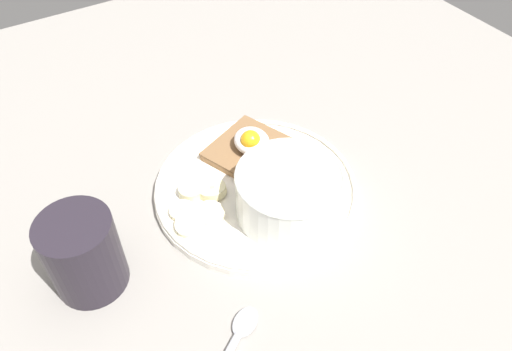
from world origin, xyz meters
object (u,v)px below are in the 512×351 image
object	(u,v)px
poached_egg	(252,141)
coffee_mug	(83,253)
banana_slice_front	(212,190)
banana_slice_inner	(182,211)
banana_slice_back	(191,191)
oatmeal_bowl	(289,193)
banana_slice_left	(210,215)
spoon	(236,339)
toast_slice	(252,151)
banana_slice_right	(190,224)

from	to	relation	value
poached_egg	coffee_mug	distance (cm)	25.73
banana_slice_front	banana_slice_inner	size ratio (longest dim) A/B	1.02
poached_egg	banana_slice_back	xyz separation A→B (cm)	(-2.03, 10.20, -2.04)
oatmeal_bowl	banana_slice_left	distance (cm)	9.88
spoon	banana_slice_front	bearing A→B (deg)	-21.59
oatmeal_bowl	spoon	xyz separation A→B (cm)	(-10.71, 13.62, -3.86)
banana_slice_left	banana_slice_back	world-z (taller)	banana_slice_left
toast_slice	banana_slice_inner	size ratio (longest dim) A/B	3.28
banana_slice_left	coffee_mug	world-z (taller)	coffee_mug
banana_slice_back	spoon	world-z (taller)	banana_slice_back
poached_egg	banana_slice_right	world-z (taller)	poached_egg
banana_slice_left	banana_slice_right	bearing A→B (deg)	90.94
toast_slice	oatmeal_bowl	bearing A→B (deg)	172.34
banana_slice_back	banana_slice_inner	size ratio (longest dim) A/B	0.91
oatmeal_bowl	banana_slice_right	xyz separation A→B (cm)	(3.87, 11.31, -2.55)
banana_slice_left	coffee_mug	distance (cm)	15.08
banana_slice_left	banana_slice_inner	world-z (taller)	banana_slice_left
banana_slice_back	banana_slice_inner	world-z (taller)	banana_slice_back
oatmeal_bowl	banana_slice_right	world-z (taller)	oatmeal_bowl
banana_slice_back	oatmeal_bowl	bearing A→B (deg)	-134.35
banana_slice_inner	toast_slice	bearing A→B (deg)	-70.63
toast_slice	banana_slice_right	bearing A→B (deg)	118.57
toast_slice	spoon	size ratio (longest dim) A/B	1.37
banana_slice_back	banana_slice_front	bearing A→B (deg)	-118.67
poached_egg	spoon	size ratio (longest dim) A/B	0.54
banana_slice_left	coffee_mug	size ratio (longest dim) A/B	0.53
banana_slice_right	banana_slice_front	bearing A→B (deg)	-54.15
banana_slice_back	banana_slice_inner	distance (cm)	3.29
banana_slice_front	coffee_mug	bearing A→B (deg)	101.66
banana_slice_left	banana_slice_back	bearing A→B (deg)	1.93
toast_slice	banana_slice_front	size ratio (longest dim) A/B	3.22
oatmeal_bowl	poached_egg	world-z (taller)	oatmeal_bowl
poached_egg	banana_slice_right	size ratio (longest dim) A/B	1.21
oatmeal_bowl	banana_slice_left	size ratio (longest dim) A/B	2.54
toast_slice	banana_slice_right	size ratio (longest dim) A/B	3.05
poached_egg	banana_slice_back	world-z (taller)	poached_egg
oatmeal_bowl	banana_slice_inner	distance (cm)	13.18
coffee_mug	banana_slice_front	bearing A→B (deg)	-78.34
banana_slice_left	coffee_mug	bearing A→B (deg)	90.20
banana_slice_back	poached_egg	bearing A→B (deg)	-78.76
toast_slice	coffee_mug	world-z (taller)	coffee_mug
oatmeal_bowl	banana_slice_right	size ratio (longest dim) A/B	2.97
oatmeal_bowl	banana_slice_back	bearing A→B (deg)	45.65
banana_slice_back	spoon	distance (cm)	19.99
banana_slice_inner	oatmeal_bowl	bearing A→B (deg)	-119.58
poached_egg	coffee_mug	bearing A→B (deg)	105.42
toast_slice	banana_slice_front	bearing A→B (deg)	113.55
banana_slice_front	toast_slice	bearing A→B (deg)	-66.45
banana_slice_left	banana_slice_inner	size ratio (longest dim) A/B	1.26
banana_slice_left	banana_slice_inner	bearing A→B (deg)	45.59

